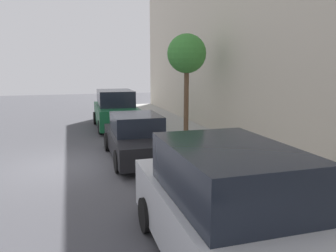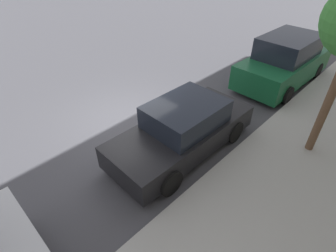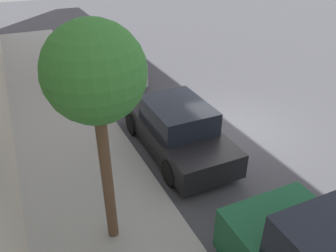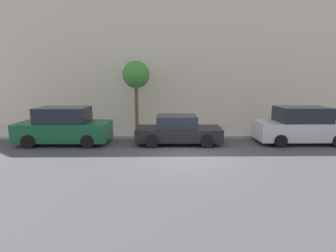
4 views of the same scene
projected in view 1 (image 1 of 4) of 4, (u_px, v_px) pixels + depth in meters
ground_plane at (68, 166)px, 10.57m from camera, size 60.00×60.00×0.00m
sidewalk at (213, 152)px, 12.01m from camera, size 3.19×32.00×0.15m
building_facade at (282, 6)px, 11.83m from camera, size 2.00×32.00×10.65m
parked_suv_nearest at (227, 212)px, 5.05m from camera, size 2.08×4.82×1.98m
parked_sedan_second at (137, 138)px, 11.35m from camera, size 1.92×4.53×1.54m
parked_suv_third at (116, 110)px, 17.08m from camera, size 2.08×4.85×1.98m
parking_meter_near at (281, 181)px, 6.27m from camera, size 0.11×0.15×1.36m
street_tree at (187, 55)px, 13.93m from camera, size 1.67×1.67×4.40m
fire_hydrant at (131, 110)px, 20.67m from camera, size 0.20×0.20×0.69m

